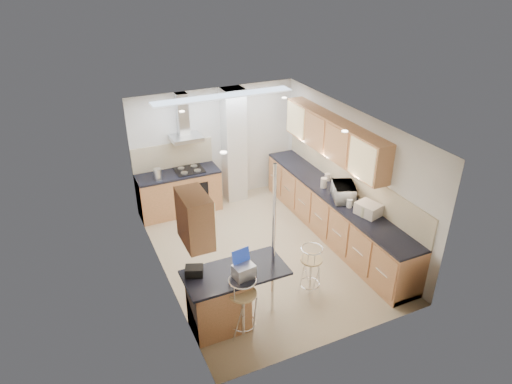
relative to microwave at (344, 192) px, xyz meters
name	(u,v)px	position (x,y,z in m)	size (l,w,h in m)	color
ground	(263,252)	(-1.49, 0.28, -1.07)	(4.80, 4.80, 0.00)	tan
room_shell	(271,166)	(-1.16, 0.66, 0.47)	(3.64, 4.84, 2.51)	silver
right_counter	(333,214)	(0.01, 0.28, -0.61)	(0.63, 4.40, 0.92)	#A47341
back_counter	(179,192)	(-2.44, 2.38, -0.61)	(1.70, 0.63, 0.92)	#A47341
peninsula	(236,297)	(-2.61, -1.17, -0.60)	(1.47, 0.72, 0.94)	#A47341
microwave	(344,192)	(0.00, 0.00, 0.00)	(0.54, 0.37, 0.30)	white
laptop	(244,271)	(-2.55, -1.33, -0.03)	(0.28, 0.21, 0.20)	#96989D
bag	(194,271)	(-3.16, -1.00, -0.06)	(0.25, 0.18, 0.13)	black
bar_stool_near	(243,308)	(-2.62, -1.45, -0.56)	(0.41, 0.41, 1.02)	tan
bar_stool_end	(311,271)	(-1.29, -1.07, -0.62)	(0.37, 0.37, 0.90)	tan
jar_a	(324,183)	(-0.07, 0.56, -0.05)	(0.12, 0.12, 0.19)	beige
jar_b	(328,177)	(0.17, 0.80, -0.08)	(0.11, 0.11, 0.14)	beige
jar_c	(365,211)	(-0.01, -0.65, -0.05)	(0.14, 0.14, 0.20)	beige
jar_d	(349,203)	(-0.06, -0.28, -0.07)	(0.10, 0.10, 0.15)	white
bread_bin	(368,209)	(0.08, -0.63, -0.05)	(0.31, 0.40, 0.21)	beige
kettle	(158,174)	(-2.87, 2.24, -0.04)	(0.16, 0.16, 0.23)	silver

